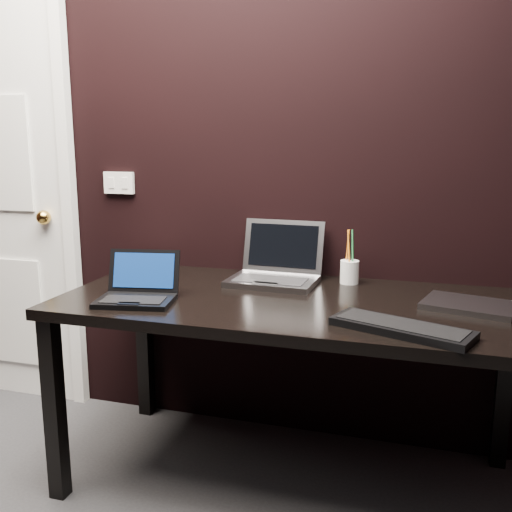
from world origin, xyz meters
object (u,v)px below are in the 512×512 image
(desk, at_px, (291,319))
(mobile_phone, at_px, (121,275))
(desk_phone, at_px, (143,264))
(netbook, at_px, (138,292))
(closed_laptop, at_px, (469,305))
(pen_cup, at_px, (350,271))
(ext_keyboard, at_px, (401,328))
(silver_laptop, at_px, (275,271))

(desk, distance_m, mobile_phone, 0.73)
(desk_phone, distance_m, mobile_phone, 0.20)
(netbook, distance_m, closed_laptop, 1.18)
(desk, relative_size, netbook, 5.54)
(desk, height_order, pen_cup, pen_cup)
(desk_phone, bearing_deg, netbook, -64.63)
(ext_keyboard, xyz_separation_m, mobile_phone, (-1.13, 0.29, 0.02))
(ext_keyboard, height_order, pen_cup, pen_cup)
(pen_cup, bearing_deg, silver_laptop, -167.85)
(desk, height_order, netbook, netbook)
(pen_cup, bearing_deg, closed_laptop, -27.64)
(netbook, distance_m, pen_cup, 0.85)
(desk_phone, relative_size, pen_cup, 0.95)
(desk, bearing_deg, silver_laptop, 117.69)
(mobile_phone, bearing_deg, netbook, -48.37)
(desk, relative_size, pen_cup, 7.64)
(ext_keyboard, bearing_deg, mobile_phone, 165.55)
(ext_keyboard, bearing_deg, silver_laptop, 136.76)
(desk, distance_m, silver_laptop, 0.29)
(silver_laptop, bearing_deg, netbook, -133.87)
(mobile_phone, bearing_deg, desk_phone, 92.34)
(desk_phone, height_order, pen_cup, pen_cup)
(pen_cup, bearing_deg, netbook, -145.31)
(desk, bearing_deg, netbook, -159.98)
(desk, bearing_deg, pen_cup, 59.20)
(netbook, distance_m, desk_phone, 0.46)
(silver_laptop, relative_size, mobile_phone, 3.75)
(netbook, xyz_separation_m, ext_keyboard, (0.94, -0.08, -0.02))
(silver_laptop, relative_size, closed_laptop, 1.04)
(closed_laptop, relative_size, pen_cup, 1.55)
(netbook, height_order, desk_phone, netbook)
(desk, distance_m, netbook, 0.57)
(netbook, bearing_deg, desk, 20.02)
(desk, bearing_deg, desk_phone, 162.67)
(ext_keyboard, distance_m, pen_cup, 0.61)
(desk_phone, bearing_deg, ext_keyboard, -23.56)
(ext_keyboard, bearing_deg, desk_phone, 156.44)
(desk, xyz_separation_m, pen_cup, (0.18, 0.29, 0.13))
(desk, relative_size, closed_laptop, 4.93)
(closed_laptop, relative_size, desk_phone, 1.64)
(silver_laptop, xyz_separation_m, mobile_phone, (-0.60, -0.21, -0.01))
(ext_keyboard, xyz_separation_m, closed_laptop, (0.21, 0.33, -0.00))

